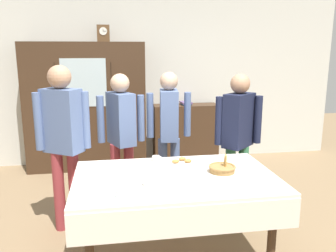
{
  "coord_description": "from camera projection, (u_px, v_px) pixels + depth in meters",
  "views": [
    {
      "loc": [
        -0.52,
        -3.0,
        1.81
      ],
      "look_at": [
        0.0,
        0.2,
        1.09
      ],
      "focal_mm": 37.55,
      "sensor_mm": 36.0,
      "label": 1
    }
  ],
  "objects": [
    {
      "name": "ground_plane",
      "position": [
        171.0,
        242.0,
        3.36
      ],
      "size": [
        12.0,
        12.0,
        0.0
      ],
      "primitive_type": "plane",
      "color": "#846B4C",
      "rests_on": "ground"
    },
    {
      "name": "back_wall",
      "position": [
        144.0,
        78.0,
        5.62
      ],
      "size": [
        6.4,
        0.1,
        2.7
      ],
      "primitive_type": "cube",
      "color": "silver",
      "rests_on": "ground"
    },
    {
      "name": "dining_table",
      "position": [
        176.0,
        188.0,
        2.99
      ],
      "size": [
        1.72,
        1.08,
        0.74
      ],
      "color": "#3D2819",
      "rests_on": "ground"
    },
    {
      "name": "wall_cabinet",
      "position": [
        86.0,
        107.0,
        5.28
      ],
      "size": [
        1.76,
        0.46,
        1.9
      ],
      "color": "#3D2819",
      "rests_on": "ground"
    },
    {
      "name": "mantel_clock",
      "position": [
        103.0,
        33.0,
        5.1
      ],
      "size": [
        0.18,
        0.11,
        0.24
      ],
      "color": "brown",
      "rests_on": "wall_cabinet"
    },
    {
      "name": "bookshelf_low",
      "position": [
        185.0,
        133.0,
        5.68
      ],
      "size": [
        1.03,
        0.35,
        0.93
      ],
      "color": "#3D2819",
      "rests_on": "ground"
    },
    {
      "name": "book_stack",
      "position": [
        186.0,
        103.0,
        5.57
      ],
      "size": [
        0.18,
        0.23,
        0.05
      ],
      "color": "#2D5184",
      "rests_on": "bookshelf_low"
    },
    {
      "name": "tea_cup_front_edge",
      "position": [
        106.0,
        180.0,
        2.83
      ],
      "size": [
        0.13,
        0.13,
        0.06
      ],
      "color": "white",
      "rests_on": "dining_table"
    },
    {
      "name": "tea_cup_near_right",
      "position": [
        156.0,
        160.0,
        3.35
      ],
      "size": [
        0.13,
        0.13,
        0.06
      ],
      "color": "white",
      "rests_on": "dining_table"
    },
    {
      "name": "tea_cup_back_edge",
      "position": [
        166.0,
        168.0,
        3.11
      ],
      "size": [
        0.13,
        0.13,
        0.06
      ],
      "color": "white",
      "rests_on": "dining_table"
    },
    {
      "name": "tea_cup_far_right",
      "position": [
        128.0,
        170.0,
        3.07
      ],
      "size": [
        0.13,
        0.13,
        0.06
      ],
      "color": "white",
      "rests_on": "dining_table"
    },
    {
      "name": "tea_cup_near_left",
      "position": [
        148.0,
        183.0,
        2.77
      ],
      "size": [
        0.13,
        0.13,
        0.06
      ],
      "color": "white",
      "rests_on": "dining_table"
    },
    {
      "name": "tea_cup_mid_left",
      "position": [
        121.0,
        195.0,
        2.55
      ],
      "size": [
        0.13,
        0.13,
        0.06
      ],
      "color": "silver",
      "rests_on": "dining_table"
    },
    {
      "name": "bread_basket",
      "position": [
        222.0,
        168.0,
        3.09
      ],
      "size": [
        0.24,
        0.24,
        0.16
      ],
      "color": "#9E7542",
      "rests_on": "dining_table"
    },
    {
      "name": "pastry_plate",
      "position": [
        182.0,
        162.0,
        3.32
      ],
      "size": [
        0.28,
        0.28,
        0.05
      ],
      "color": "white",
      "rests_on": "dining_table"
    },
    {
      "name": "spoon_mid_right",
      "position": [
        254.0,
        171.0,
        3.11
      ],
      "size": [
        0.12,
        0.02,
        0.01
      ],
      "color": "silver",
      "rests_on": "dining_table"
    },
    {
      "name": "spoon_far_left",
      "position": [
        120.0,
        164.0,
        3.29
      ],
      "size": [
        0.12,
        0.02,
        0.01
      ],
      "color": "silver",
      "rests_on": "dining_table"
    },
    {
      "name": "person_by_cabinet",
      "position": [
        121.0,
        129.0,
        3.89
      ],
      "size": [
        0.52,
        0.41,
        1.55
      ],
      "color": "#933338",
      "rests_on": "ground"
    },
    {
      "name": "person_behind_table_left",
      "position": [
        238.0,
        131.0,
        3.79
      ],
      "size": [
        0.52,
        0.39,
        1.55
      ],
      "color": "#33704C",
      "rests_on": "ground"
    },
    {
      "name": "person_behind_table_right",
      "position": [
        169.0,
        125.0,
        4.1
      ],
      "size": [
        0.52,
        0.38,
        1.55
      ],
      "color": "slate",
      "rests_on": "ground"
    },
    {
      "name": "person_near_right_end",
      "position": [
        63.0,
        133.0,
        3.39
      ],
      "size": [
        0.52,
        0.36,
        1.66
      ],
      "color": "#933338",
      "rests_on": "ground"
    }
  ]
}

